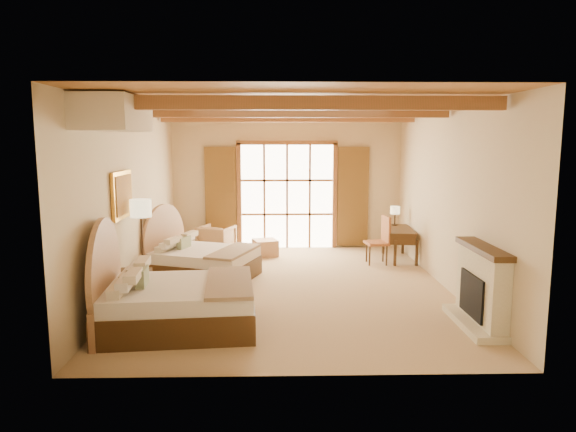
{
  "coord_description": "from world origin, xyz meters",
  "views": [
    {
      "loc": [
        -0.27,
        -8.9,
        2.6
      ],
      "look_at": [
        -0.05,
        0.2,
        1.26
      ],
      "focal_mm": 32.0,
      "sensor_mm": 36.0,
      "label": 1
    }
  ],
  "objects_px": {
    "nightstand": "(134,289)",
    "desk": "(399,243)",
    "armchair": "(216,240)",
    "bed_near": "(167,299)",
    "bed_far": "(197,259)"
  },
  "relations": [
    {
      "from": "nightstand",
      "to": "bed_near",
      "type": "bearing_deg",
      "value": -52.85
    },
    {
      "from": "bed_near",
      "to": "armchair",
      "type": "relative_size",
      "value": 2.98
    },
    {
      "from": "armchair",
      "to": "bed_far",
      "type": "bearing_deg",
      "value": 105.89
    },
    {
      "from": "bed_near",
      "to": "nightstand",
      "type": "relative_size",
      "value": 3.75
    },
    {
      "from": "bed_near",
      "to": "nightstand",
      "type": "distance_m",
      "value": 1.16
    },
    {
      "from": "bed_far",
      "to": "nightstand",
      "type": "relative_size",
      "value": 3.86
    },
    {
      "from": "bed_far",
      "to": "armchair",
      "type": "height_order",
      "value": "bed_far"
    },
    {
      "from": "bed_near",
      "to": "desk",
      "type": "relative_size",
      "value": 1.66
    },
    {
      "from": "nightstand",
      "to": "desk",
      "type": "distance_m",
      "value": 5.89
    },
    {
      "from": "bed_near",
      "to": "armchair",
      "type": "height_order",
      "value": "bed_near"
    },
    {
      "from": "bed_far",
      "to": "armchair",
      "type": "distance_m",
      "value": 2.06
    },
    {
      "from": "nightstand",
      "to": "armchair",
      "type": "bearing_deg",
      "value": 76.02
    },
    {
      "from": "desk",
      "to": "nightstand",
      "type": "bearing_deg",
      "value": -140.16
    },
    {
      "from": "bed_near",
      "to": "desk",
      "type": "distance_m",
      "value": 5.89
    },
    {
      "from": "bed_far",
      "to": "armchair",
      "type": "relative_size",
      "value": 3.07
    }
  ]
}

